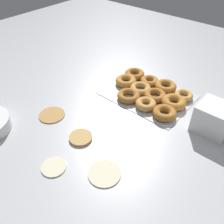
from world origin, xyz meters
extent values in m
plane|color=#B2B5BA|center=(0.00, 0.00, 0.00)|extent=(3.00, 3.00, 0.00)
cylinder|color=tan|center=(0.00, 0.05, 0.01)|extent=(0.09, 0.09, 0.01)
cylinder|color=beige|center=(-0.18, 0.11, 0.00)|extent=(0.11, 0.11, 0.01)
cylinder|color=#B27F42|center=(0.20, 0.03, 0.00)|extent=(0.11, 0.11, 0.01)
cylinder|color=beige|center=(-0.03, 0.20, 0.00)|extent=(0.09, 0.09, 0.01)
cube|color=silver|center=(-0.04, -0.37, 0.00)|extent=(0.41, 0.30, 0.01)
torus|color=#D19347|center=(-0.18, -0.46, 0.02)|extent=(0.09, 0.09, 0.03)
torus|color=#B7752D|center=(-0.08, -0.47, 0.02)|extent=(0.11, 0.11, 0.03)
torus|color=#B7752D|center=(0.01, -0.46, 0.02)|extent=(0.09, 0.09, 0.03)
torus|color=#AD6B28|center=(0.11, -0.46, 0.02)|extent=(0.11, 0.11, 0.03)
torus|color=#B7752D|center=(-0.18, -0.37, 0.02)|extent=(0.11, 0.11, 0.04)
torus|color=#AD6B28|center=(-0.08, -0.37, 0.02)|extent=(0.11, 0.11, 0.03)
torus|color=#D19347|center=(0.01, -0.37, 0.02)|extent=(0.10, 0.10, 0.03)
torus|color=#C68438|center=(0.10, -0.38, 0.02)|extent=(0.11, 0.11, 0.03)
torus|color=#AD6B28|center=(-0.18, -0.28, 0.02)|extent=(0.10, 0.10, 0.03)
torus|color=#D19347|center=(-0.09, -0.28, 0.02)|extent=(0.09, 0.09, 0.03)
torus|color=#AD6B28|center=(0.01, -0.28, 0.02)|extent=(0.11, 0.11, 0.03)
cube|color=white|center=(-0.37, -0.34, 0.01)|extent=(0.14, 0.13, 0.03)
cube|color=white|center=(-0.37, -0.34, 0.04)|extent=(0.14, 0.13, 0.03)
cube|color=white|center=(-0.37, -0.34, 0.07)|extent=(0.14, 0.13, 0.03)
cube|color=white|center=(-0.37, -0.34, 0.10)|extent=(0.14, 0.13, 0.03)
camera|label=1|loc=(-0.52, 0.46, 0.69)|focal=38.00mm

